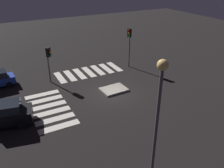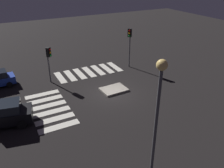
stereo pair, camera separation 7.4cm
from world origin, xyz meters
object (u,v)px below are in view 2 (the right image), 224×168
(car_black, at_px, (4,114))
(traffic_light_south, at_px, (130,38))
(traffic_island, at_px, (114,89))
(traffic_light_east, at_px, (49,56))
(street_lamp, at_px, (158,101))

(car_black, distance_m, traffic_light_south, 15.94)
(traffic_island, height_order, traffic_light_east, traffic_light_east)
(traffic_light_east, bearing_deg, street_lamp, -33.67)
(traffic_island, relative_size, traffic_light_east, 0.67)
(traffic_island, bearing_deg, traffic_light_east, -43.37)
(traffic_island, height_order, car_black, car_black)
(car_black, xyz_separation_m, traffic_light_south, (-14.67, -5.65, 2.67))
(car_black, height_order, traffic_light_south, traffic_light_south)
(car_black, relative_size, traffic_light_east, 1.18)
(traffic_island, distance_m, traffic_light_east, 7.44)
(traffic_light_east, relative_size, street_lamp, 0.54)
(traffic_light_south, distance_m, street_lamp, 16.65)
(traffic_light_south, height_order, street_lamp, street_lamp)
(traffic_light_east, bearing_deg, car_black, -82.99)
(traffic_island, height_order, street_lamp, street_lamp)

